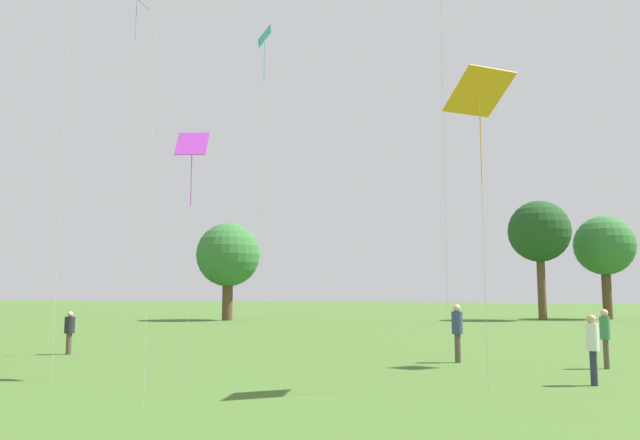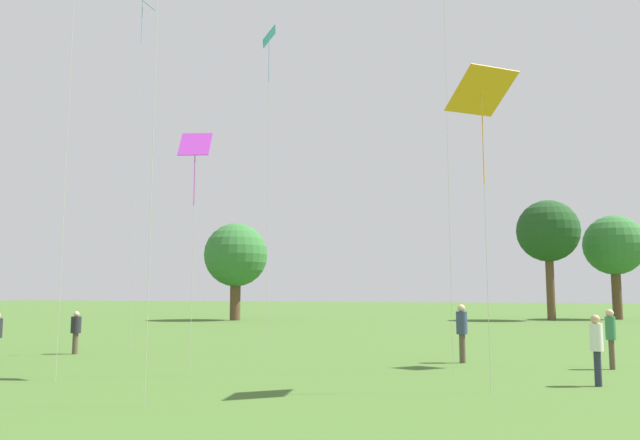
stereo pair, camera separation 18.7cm
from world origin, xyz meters
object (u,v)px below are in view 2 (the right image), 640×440
Objects in this scene: kite_0 at (269,53)px; kite_5 at (142,16)px; person_standing_4 at (611,332)px; person_standing_3 at (596,343)px; kite_7 at (482,95)px; person_standing_5 at (462,328)px; distant_tree_2 at (236,256)px; distant_tree_0 at (614,246)px; kite_3 at (195,151)px; person_standing_1 at (76,329)px; distant_tree_1 at (548,232)px.

kite_5 is at bearing -69.42° from kite_0.
person_standing_4 is at bearing -52.49° from kite_5.
person_standing_3 is 6.52m from kite_7.
kite_7 is at bearing -144.03° from person_standing_5.
person_standing_5 is (-3.69, 3.99, 0.09)m from person_standing_3.
person_standing_4 is 0.24× the size of kite_7.
kite_0 reaches higher than distant_tree_2.
person_standing_3 is at bearing -139.82° from kite_7.
person_standing_5 is 0.15× the size of kite_0.
kite_0 reaches higher than person_standing_3.
person_standing_5 is 0.21× the size of distant_tree_0.
person_standing_4 is at bearing 56.89° from kite_3.
kite_7 reaches higher than person_standing_5.
person_standing_1 is 0.21× the size of kite_7.
kite_5 is at bearing 164.13° from kite_3.
kite_0 reaches higher than person_standing_1.
person_standing_5 is (13.65, 1.92, 0.20)m from person_standing_1.
kite_3 reaches higher than person_standing_4.
kite_7 reaches higher than person_standing_4.
kite_3 is at bearing 125.43° from person_standing_1.
kite_3 is at bearing 107.59° from person_standing_4.
person_standing_5 reaches higher than person_standing_4.
person_standing_5 is at bearing -52.32° from kite_5.
distant_tree_2 is (-7.99, 27.41, 4.39)m from person_standing_1.
person_standing_3 reaches higher than person_standing_1.
person_standing_5 is 8.26m from kite_7.
kite_5 is 17.31m from kite_7.
distant_tree_0 is 1.11× the size of distant_tree_2.
person_standing_4 is 0.22× the size of distant_tree_2.
kite_3 reaches higher than person_standing_5.
distant_tree_0 is at bearing -133.45° from person_standing_3.
kite_3 is at bearing 29.11° from kite_0.
distant_tree_2 is at bearing -157.14° from distant_tree_0.
kite_7 is at bearing 29.97° from kite_3.
person_standing_5 is at bearing 162.54° from person_standing_1.
distant_tree_2 reaches higher than person_standing_1.
distant_tree_2 is at bearing 34.05° from person_standing_4.
person_standing_5 is 18.31m from kite_5.
person_standing_5 is 10.00m from kite_3.
kite_3 is 12.33m from kite_5.
distant_tree_2 is (-15.39, 31.53, -0.76)m from kite_3.
person_standing_1 is 0.19× the size of distant_tree_2.
kite_0 is at bearing 75.24° from person_standing_4.
person_standing_5 is 34.55m from distant_tree_1.
kite_3 is 46.26m from distant_tree_0.
kite_7 is (1.37, -5.80, 5.73)m from person_standing_5.
person_standing_1 is 0.17× the size of distant_tree_0.
distant_tree_0 is at bearing 22.86° from distant_tree_2.
distant_tree_0 is 0.90× the size of distant_tree_1.
distant_tree_0 is at bearing 179.73° from kite_0.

